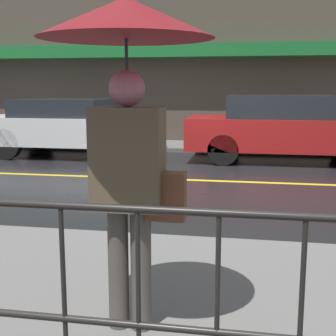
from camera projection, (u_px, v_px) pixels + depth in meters
ground_plane at (201, 181)px, 8.28m from camera, size 80.00×80.00×0.00m
sidewalk_near at (131, 302)px, 3.53m from camera, size 28.00×2.97×0.10m
sidewalk_far at (218, 147)px, 12.44m from camera, size 28.00×1.77×0.10m
lane_marking at (201, 180)px, 8.28m from camera, size 25.20×0.12×0.01m
building_storefront at (223, 38)px, 12.91m from camera, size 28.00×0.85×5.94m
railing_foreground at (63, 281)px, 2.21m from camera, size 12.00×0.04×1.03m
pedestrian at (128, 71)px, 2.78m from camera, size 1.05×1.05×2.07m
car_white at (70, 126)px, 11.16m from camera, size 3.99×1.94×1.35m
car_red at (285, 128)px, 10.28m from camera, size 4.36×1.76×1.45m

